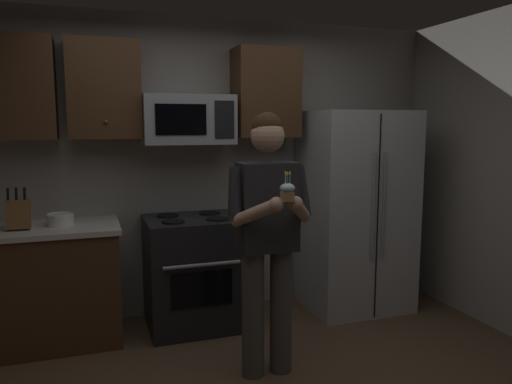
% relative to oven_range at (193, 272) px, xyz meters
% --- Properties ---
extents(wall_back, '(4.40, 0.10, 2.60)m').
position_rel_oven_range_xyz_m(wall_back, '(0.15, 0.39, 0.84)').
color(wall_back, gray).
rests_on(wall_back, ground).
extents(oven_range, '(0.76, 0.70, 0.93)m').
position_rel_oven_range_xyz_m(oven_range, '(0.00, 0.00, 0.00)').
color(oven_range, black).
rests_on(oven_range, ground).
extents(microwave, '(0.74, 0.41, 0.40)m').
position_rel_oven_range_xyz_m(microwave, '(0.00, 0.12, 1.26)').
color(microwave, '#9EA0A5').
extents(refrigerator, '(0.90, 0.75, 1.80)m').
position_rel_oven_range_xyz_m(refrigerator, '(1.50, -0.04, 0.44)').
color(refrigerator, '#B7BABF').
rests_on(refrigerator, ground).
extents(cabinet_row_upper, '(2.78, 0.36, 0.76)m').
position_rel_oven_range_xyz_m(cabinet_row_upper, '(-0.57, 0.17, 1.49)').
color(cabinet_row_upper, '#4C301C').
extents(counter_left, '(1.44, 0.66, 0.92)m').
position_rel_oven_range_xyz_m(counter_left, '(-1.30, 0.02, 0.00)').
color(counter_left, '#4C301C').
rests_on(counter_left, ground).
extents(knife_block, '(0.16, 0.15, 0.32)m').
position_rel_oven_range_xyz_m(knife_block, '(-1.29, -0.03, 0.57)').
color(knife_block, brown).
rests_on(knife_block, counter_left).
extents(bowl_large_white, '(0.20, 0.20, 0.09)m').
position_rel_oven_range_xyz_m(bowl_large_white, '(-1.01, 0.02, 0.51)').
color(bowl_large_white, white).
rests_on(bowl_large_white, counter_left).
extents(person, '(0.60, 0.48, 1.76)m').
position_rel_oven_range_xyz_m(person, '(0.31, -0.97, 0.53)').
color(person, '#4C4742').
rests_on(person, ground).
extents(cupcake, '(0.09, 0.09, 0.17)m').
position_rel_oven_range_xyz_m(cupcake, '(0.31, -1.30, 0.83)').
color(cupcake, '#A87F56').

